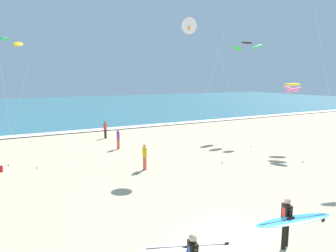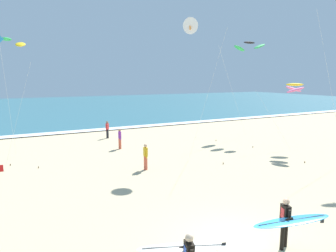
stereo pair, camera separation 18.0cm
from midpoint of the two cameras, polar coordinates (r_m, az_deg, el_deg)
ground_plane at (r=10.82m, az=13.87°, el=-21.41°), size 160.00×160.00×0.00m
ocean_water at (r=60.96m, az=-21.27°, el=3.49°), size 160.00×60.00×0.08m
shoreline_foam at (r=31.79m, az=-15.46°, el=-0.86°), size 160.00×1.52×0.01m
surfer_lead at (r=10.45m, az=22.75°, el=-16.52°), size 2.52×1.35×1.71m
kite_delta_ivory_mid at (r=19.77m, az=4.75°, el=18.63°), size 1.81×2.51×9.29m
kite_arc_charcoal_low at (r=28.98m, az=15.62°, el=14.71°), size 4.94×3.07×8.80m
kite_arc_emerald_distant at (r=22.85m, az=-28.59°, el=14.00°), size 2.41×2.91×8.12m
kite_arc_golden_close at (r=24.02m, az=23.47°, el=6.79°), size 3.29×3.36×5.11m
bystander_yellow_top at (r=17.83m, az=-4.08°, el=-5.93°), size 0.22×0.50×1.59m
bystander_purple_top at (r=23.25m, az=-9.10°, el=-2.44°), size 0.22×0.50×1.59m
bystander_red_top at (r=27.61m, az=-11.48°, el=-0.66°), size 0.36×0.39×1.59m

